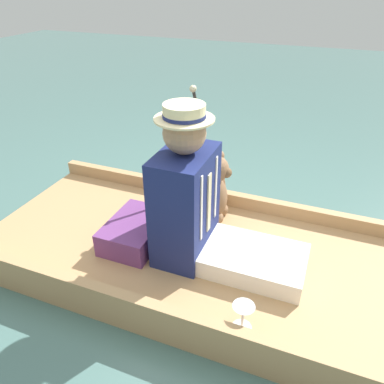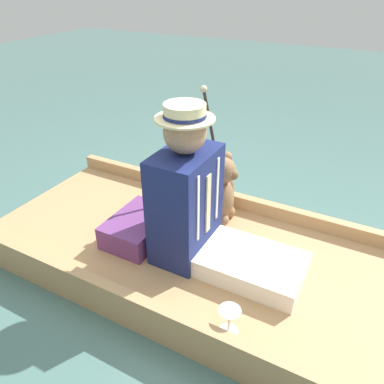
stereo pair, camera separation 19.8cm
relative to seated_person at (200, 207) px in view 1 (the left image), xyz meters
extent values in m
plane|color=#476B66|center=(-0.03, 0.01, -0.45)|extent=(16.00, 16.00, 0.00)
cube|color=tan|center=(-0.03, 0.01, -0.38)|extent=(1.16, 2.69, 0.12)
cube|color=tan|center=(-0.58, 0.01, -0.28)|extent=(0.06, 2.69, 0.09)
cube|color=tan|center=(0.51, 0.01, -0.28)|extent=(0.06, 2.69, 0.09)
cube|color=#6B3875|center=(0.03, -0.40, -0.25)|extent=(0.43, 0.30, 0.14)
cube|color=white|center=(0.00, 0.32, -0.27)|extent=(0.37, 0.55, 0.11)
cube|color=navy|center=(0.00, -0.09, -0.01)|extent=(0.41, 0.27, 0.63)
cube|color=beige|center=(0.00, 0.05, 0.04)|extent=(0.04, 0.01, 0.35)
cube|color=white|center=(-0.11, 0.05, 0.07)|extent=(0.02, 0.01, 0.38)
cube|color=white|center=(0.11, 0.05, 0.07)|extent=(0.02, 0.01, 0.38)
sphere|color=tan|center=(0.00, -0.09, 0.41)|extent=(0.22, 0.22, 0.22)
cylinder|color=beige|center=(0.00, -0.09, 0.49)|extent=(0.30, 0.30, 0.01)
cylinder|color=beige|center=(0.00, -0.09, 0.52)|extent=(0.21, 0.21, 0.07)
cylinder|color=navy|center=(0.00, -0.09, 0.50)|extent=(0.21, 0.21, 0.02)
ellipsoid|color=#846042|center=(-0.39, -0.04, -0.18)|extent=(0.20, 0.16, 0.29)
sphere|color=#846042|center=(-0.39, -0.04, 0.04)|extent=(0.17, 0.17, 0.17)
sphere|color=brown|center=(-0.39, 0.03, 0.03)|extent=(0.07, 0.07, 0.07)
sphere|color=#846042|center=(-0.45, -0.04, 0.10)|extent=(0.07, 0.07, 0.07)
sphere|color=#846042|center=(-0.33, -0.04, 0.10)|extent=(0.07, 0.07, 0.07)
cylinder|color=#846042|center=(-0.50, -0.04, -0.12)|extent=(0.11, 0.08, 0.13)
cylinder|color=#846042|center=(-0.28, -0.04, -0.12)|extent=(0.11, 0.08, 0.13)
sphere|color=#846042|center=(-0.44, 0.00, -0.29)|extent=(0.08, 0.08, 0.08)
sphere|color=#846042|center=(-0.34, 0.00, -0.29)|extent=(0.08, 0.08, 0.08)
cylinder|color=silver|center=(0.42, 0.37, -0.32)|extent=(0.09, 0.09, 0.01)
cylinder|color=silver|center=(0.42, 0.37, -0.27)|extent=(0.01, 0.01, 0.09)
cone|color=silver|center=(0.42, 0.37, -0.20)|extent=(0.10, 0.10, 0.05)
cylinder|color=#2D2823|center=(-0.51, -0.15, 0.08)|extent=(0.02, 0.21, 0.81)
sphere|color=beige|center=(-0.51, -0.24, 0.48)|extent=(0.04, 0.04, 0.04)
camera|label=1|loc=(1.58, 0.58, 1.10)|focal=35.00mm
camera|label=2|loc=(1.50, 0.76, 1.10)|focal=35.00mm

